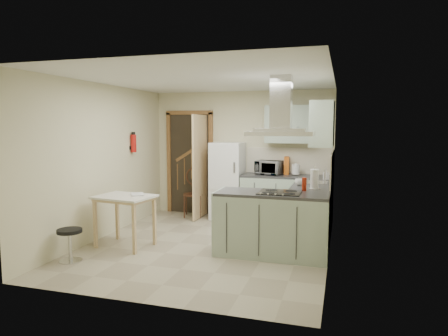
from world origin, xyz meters
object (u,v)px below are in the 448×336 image
(bentwood_chair, at_px, (193,194))
(microwave, at_px, (269,168))
(peninsula, at_px, (272,224))
(stool, at_px, (70,245))
(drop_leaf_table, at_px, (125,221))
(fridge, at_px, (228,181))
(extractor_hood, at_px, (281,134))

(bentwood_chair, height_order, microwave, microwave)
(peninsula, distance_m, stool, 2.78)
(drop_leaf_table, bearing_deg, fridge, 73.84)
(stool, distance_m, microwave, 3.81)
(extractor_hood, height_order, drop_leaf_table, extractor_hood)
(fridge, height_order, drop_leaf_table, fridge)
(fridge, bearing_deg, extractor_hood, -56.21)
(stool, height_order, microwave, microwave)
(drop_leaf_table, distance_m, microwave, 2.92)
(extractor_hood, bearing_deg, fridge, 123.79)
(drop_leaf_table, relative_size, stool, 1.86)
(drop_leaf_table, relative_size, microwave, 1.75)
(drop_leaf_table, xyz_separation_m, bentwood_chair, (0.27, 2.17, 0.06))
(peninsula, bearing_deg, microwave, 101.73)
(peninsula, height_order, microwave, microwave)
(microwave, bearing_deg, extractor_hood, -64.02)
(stool, bearing_deg, microwave, 54.49)
(bentwood_chair, bearing_deg, peninsula, -60.09)
(peninsula, distance_m, drop_leaf_table, 2.22)
(fridge, xyz_separation_m, bentwood_chair, (-0.71, -0.04, -0.30))
(extractor_hood, height_order, stool, extractor_hood)
(fridge, distance_m, stool, 3.34)
(peninsula, relative_size, drop_leaf_table, 1.87)
(drop_leaf_table, distance_m, bentwood_chair, 2.18)
(fridge, bearing_deg, peninsula, -58.26)
(fridge, bearing_deg, drop_leaf_table, -113.89)
(bentwood_chair, bearing_deg, drop_leaf_table, -112.08)
(bentwood_chair, bearing_deg, stool, -117.20)
(fridge, distance_m, bentwood_chair, 0.78)
(drop_leaf_table, bearing_deg, bentwood_chair, 90.74)
(stool, bearing_deg, bentwood_chair, 77.89)
(peninsula, height_order, stool, peninsula)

